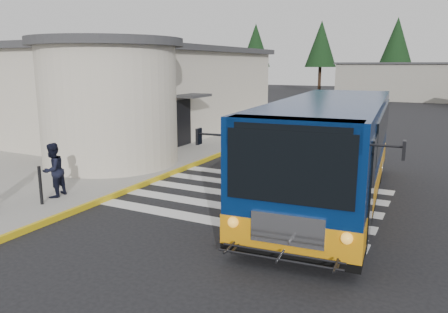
% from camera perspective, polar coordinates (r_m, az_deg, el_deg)
% --- Properties ---
extents(ground, '(140.00, 140.00, 0.00)m').
position_cam_1_polar(ground, '(14.07, 6.29, -4.60)').
color(ground, black).
rests_on(ground, ground).
extents(sidewalk, '(10.00, 34.00, 0.15)m').
position_cam_1_polar(sidewalk, '(21.93, -12.23, 1.40)').
color(sidewalk, gray).
rests_on(sidewalk, ground).
extents(curb_strip, '(0.12, 34.00, 0.16)m').
position_cam_1_polar(curb_strip, '(19.21, -0.72, 0.21)').
color(curb_strip, gold).
rests_on(curb_strip, ground).
extents(station_building, '(12.70, 18.70, 4.80)m').
position_cam_1_polar(station_building, '(25.03, -11.55, 8.46)').
color(station_building, beige).
rests_on(station_building, ground).
extents(crosswalk, '(8.00, 5.35, 0.01)m').
position_cam_1_polar(crosswalk, '(13.54, 3.09, -5.18)').
color(crosswalk, silver).
rests_on(crosswalk, ground).
extents(transit_bus, '(4.18, 10.87, 3.01)m').
position_cam_1_polar(transit_bus, '(12.95, 13.59, 0.25)').
color(transit_bus, '#061E51').
rests_on(transit_bus, ground).
extents(pedestrian_b, '(0.74, 0.87, 1.61)m').
position_cam_1_polar(pedestrian_b, '(13.73, -21.43, -1.68)').
color(pedestrian_b, black).
rests_on(pedestrian_b, sidewalk).
extents(bollard, '(0.09, 0.09, 1.09)m').
position_cam_1_polar(bollard, '(13.18, -22.85, -3.49)').
color(bollard, black).
rests_on(bollard, sidewalk).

